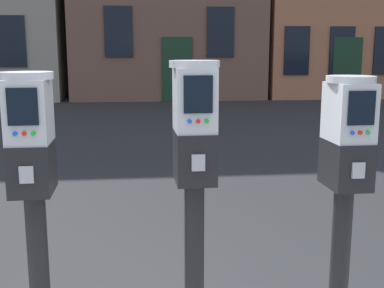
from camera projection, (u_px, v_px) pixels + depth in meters
The scene contains 3 objects.
parking_meter_near_kerb at pixel (33, 178), 2.10m from camera, with size 0.22×0.25×1.45m.
parking_meter_twin_adjacent at pixel (194, 167), 2.17m from camera, with size 0.22×0.25×1.50m.
parking_meter_end_of_row at pixel (345, 174), 2.25m from camera, with size 0.22×0.25×1.43m.
Camera 1 is at (0.01, -2.24, 1.68)m, focal length 46.03 mm.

